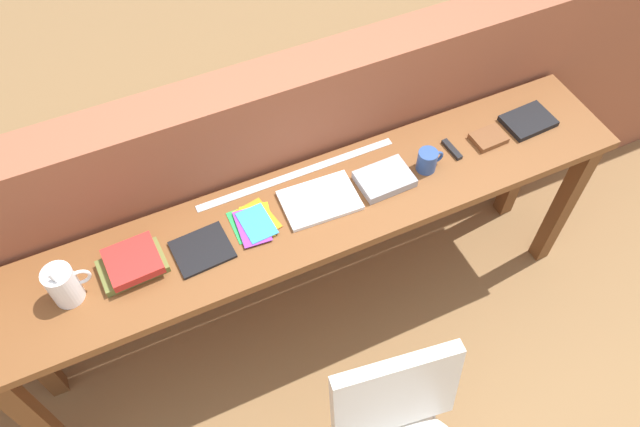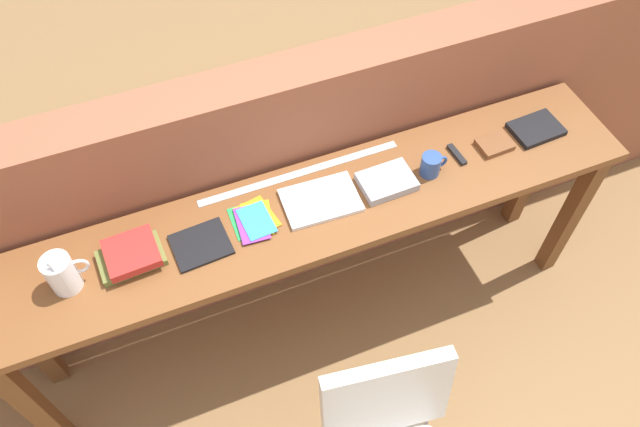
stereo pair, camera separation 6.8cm
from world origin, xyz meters
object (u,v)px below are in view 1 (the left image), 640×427
multitool_folded (452,149)px  book_open_centre (320,200)px  magazine_cycling (202,250)px  pamphlet_pile_colourful (254,223)px  mug (428,160)px  book_stack_leftmost (133,264)px  pitcher_white (64,285)px  leather_journal_brown (488,138)px  book_repair_rightmost (528,121)px

multitool_folded → book_open_centre: bearing=-179.1°
book_open_centre → multitool_folded: bearing=3.8°
magazine_cycling → pamphlet_pile_colourful: pamphlet_pile_colourful is taller
mug → book_open_centre: bearing=176.7°
book_stack_leftmost → book_open_centre: 0.70m
pitcher_white → leather_journal_brown: size_ratio=1.41×
pitcher_white → pamphlet_pile_colourful: (0.66, 0.02, -0.07)m
multitool_folded → leather_journal_brown: bearing=-4.4°
book_open_centre → magazine_cycling: bearing=-174.3°
pamphlet_pile_colourful → book_open_centre: 0.26m
pamphlet_pile_colourful → mug: bearing=-2.7°
book_stack_leftmost → leather_journal_brown: book_stack_leftmost is taller
book_open_centre → book_repair_rightmost: size_ratio=1.40×
pamphlet_pile_colourful → multitool_folded: 0.84m
multitool_folded → book_repair_rightmost: bearing=-0.1°
leather_journal_brown → book_repair_rightmost: 0.20m
book_stack_leftmost → pitcher_white: bearing=-175.6°
pitcher_white → multitool_folded: size_ratio=1.67×
pitcher_white → book_open_centre: 0.92m
pamphlet_pile_colourful → book_open_centre: book_open_centre is taller
pamphlet_pile_colourful → book_repair_rightmost: (1.20, 0.00, 0.00)m
pitcher_white → multitool_folded: (1.50, 0.02, -0.07)m
magazine_cycling → book_stack_leftmost: bearing=169.5°
book_stack_leftmost → pamphlet_pile_colourful: 0.44m
magazine_cycling → book_open_centre: book_open_centre is taller
book_stack_leftmost → book_repair_rightmost: book_stack_leftmost is taller
mug → book_repair_rightmost: size_ratio=0.55×
pitcher_white → book_repair_rightmost: (1.86, 0.02, -0.07)m
pitcher_white → multitool_folded: bearing=0.8°
book_repair_rightmost → book_stack_leftmost: bearing=177.2°
book_stack_leftmost → book_open_centre: size_ratio=0.82×
book_stack_leftmost → multitool_folded: (1.28, 0.00, -0.02)m
book_open_centre → multitool_folded: (0.58, 0.01, -0.00)m
pitcher_white → book_repair_rightmost: 1.86m
pitcher_white → pamphlet_pile_colourful: pitcher_white is taller
magazine_cycling → multitool_folded: (1.04, 0.03, 0.00)m
book_stack_leftmost → multitool_folded: book_stack_leftmost is taller
book_repair_rightmost → mug: bearing=-179.0°
leather_journal_brown → book_repair_rightmost: same height
mug → multitool_folded: 0.15m
book_repair_rightmost → pamphlet_pile_colourful: bearing=177.1°
magazine_cycling → book_open_centre: bearing=-0.6°
book_open_centre → multitool_folded: size_ratio=2.54×
book_stack_leftmost → magazine_cycling: book_stack_leftmost is taller
book_open_centre → mug: bearing=-0.4°
book_stack_leftmost → book_open_centre: (0.70, -0.01, -0.02)m
book_open_centre → mug: size_ratio=2.54×
magazine_cycling → leather_journal_brown: size_ratio=1.51×
book_open_centre → book_repair_rightmost: 0.94m
book_stack_leftmost → mug: (1.14, -0.03, 0.01)m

